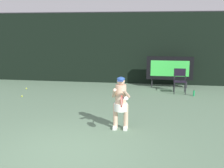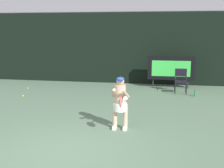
% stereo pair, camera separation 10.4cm
% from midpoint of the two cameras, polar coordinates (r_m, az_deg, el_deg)
% --- Properties ---
extents(ground, '(18.00, 22.00, 0.03)m').
position_cam_midpoint_polar(ground, '(6.49, -10.74, -14.57)').
color(ground, '#57735A').
extents(backdrop_screen, '(18.00, 0.12, 3.66)m').
position_cam_midpoint_polar(backdrop_screen, '(14.35, 0.59, 7.38)').
color(backdrop_screen, black).
rests_on(backdrop_screen, ground).
extents(scoreboard, '(2.20, 0.21, 1.50)m').
position_cam_midpoint_polar(scoreboard, '(13.50, 11.60, 3.21)').
color(scoreboard, black).
rests_on(scoreboard, ground).
extents(umpire_chair, '(0.52, 0.44, 1.08)m').
position_cam_midpoint_polar(umpire_chair, '(12.49, 13.59, 0.94)').
color(umpire_chair, black).
rests_on(umpire_chair, ground).
extents(water_bottle, '(0.07, 0.07, 0.27)m').
position_cam_midpoint_polar(water_bottle, '(12.17, 16.31, -1.85)').
color(water_bottle, '#19974C').
rests_on(water_bottle, ground).
extents(tennis_player, '(0.53, 0.61, 1.50)m').
position_cam_midpoint_polar(tennis_player, '(7.75, 1.42, -3.48)').
color(tennis_player, white).
rests_on(tennis_player, ground).
extents(tennis_racket, '(0.03, 0.60, 0.31)m').
position_cam_midpoint_polar(tennis_racket, '(7.09, 1.61, -3.54)').
color(tennis_racket, black).
extents(tennis_ball_loose, '(0.07, 0.07, 0.07)m').
position_cam_midpoint_polar(tennis_ball_loose, '(13.65, -17.50, -0.89)').
color(tennis_ball_loose, '#CCDB3D').
rests_on(tennis_ball_loose, ground).
extents(tennis_ball_spare, '(0.07, 0.07, 0.07)m').
position_cam_midpoint_polar(tennis_ball_spare, '(12.16, -18.34, -2.41)').
color(tennis_ball_spare, '#CCDB3D').
rests_on(tennis_ball_spare, ground).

